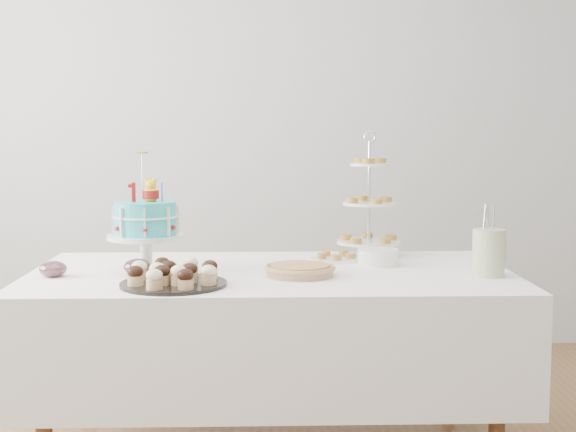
{
  "coord_description": "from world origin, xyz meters",
  "views": [
    {
      "loc": [
        -0.03,
        -2.87,
        1.33
      ],
      "look_at": [
        0.07,
        0.3,
        0.99
      ],
      "focal_mm": 50.0,
      "sensor_mm": 36.0,
      "label": 1
    }
  ],
  "objects_px": {
    "tiered_stand": "(369,204)",
    "jam_bowl_b": "(137,267)",
    "birthday_cake": "(146,239)",
    "jam_bowl_a": "(53,269)",
    "table": "(271,326)",
    "utensil_pitcher": "(489,251)",
    "plate_stack": "(378,257)",
    "pastry_plate": "(336,257)",
    "pie": "(300,269)",
    "cupcake_tray": "(173,274)"
  },
  "relations": [
    {
      "from": "tiered_stand",
      "to": "jam_bowl_b",
      "type": "height_order",
      "value": "tiered_stand"
    },
    {
      "from": "birthday_cake",
      "to": "jam_bowl_a",
      "type": "height_order",
      "value": "birthday_cake"
    },
    {
      "from": "table",
      "to": "tiered_stand",
      "type": "height_order",
      "value": "tiered_stand"
    },
    {
      "from": "jam_bowl_a",
      "to": "utensil_pitcher",
      "type": "height_order",
      "value": "utensil_pitcher"
    },
    {
      "from": "birthday_cake",
      "to": "plate_stack",
      "type": "bearing_deg",
      "value": -0.59
    },
    {
      "from": "plate_stack",
      "to": "jam_bowl_a",
      "type": "distance_m",
      "value": 1.31
    },
    {
      "from": "pastry_plate",
      "to": "pie",
      "type": "bearing_deg",
      "value": -115.03
    },
    {
      "from": "plate_stack",
      "to": "jam_bowl_a",
      "type": "height_order",
      "value": "plate_stack"
    },
    {
      "from": "birthday_cake",
      "to": "pastry_plate",
      "type": "height_order",
      "value": "birthday_cake"
    },
    {
      "from": "birthday_cake",
      "to": "jam_bowl_a",
      "type": "relative_size",
      "value": 4.53
    },
    {
      "from": "table",
      "to": "birthday_cake",
      "type": "distance_m",
      "value": 0.62
    },
    {
      "from": "plate_stack",
      "to": "jam_bowl_b",
      "type": "distance_m",
      "value": 0.99
    },
    {
      "from": "tiered_stand",
      "to": "jam_bowl_a",
      "type": "relative_size",
      "value": 5.32
    },
    {
      "from": "birthday_cake",
      "to": "tiered_stand",
      "type": "bearing_deg",
      "value": 13.72
    },
    {
      "from": "cupcake_tray",
      "to": "pastry_plate",
      "type": "relative_size",
      "value": 1.74
    },
    {
      "from": "birthday_cake",
      "to": "pastry_plate",
      "type": "xyz_separation_m",
      "value": [
        0.78,
        0.23,
        -0.11
      ]
    },
    {
      "from": "pastry_plate",
      "to": "jam_bowl_a",
      "type": "relative_size",
      "value": 2.13
    },
    {
      "from": "birthday_cake",
      "to": "cupcake_tray",
      "type": "xyz_separation_m",
      "value": [
        0.14,
        -0.32,
        -0.09
      ]
    },
    {
      "from": "cupcake_tray",
      "to": "jam_bowl_a",
      "type": "xyz_separation_m",
      "value": [
        -0.48,
        0.19,
        -0.01
      ]
    },
    {
      "from": "pie",
      "to": "utensil_pitcher",
      "type": "distance_m",
      "value": 0.73
    },
    {
      "from": "tiered_stand",
      "to": "pastry_plate",
      "type": "bearing_deg",
      "value": -141.89
    },
    {
      "from": "tiered_stand",
      "to": "jam_bowl_b",
      "type": "xyz_separation_m",
      "value": [
        -0.97,
        -0.45,
        -0.2
      ]
    },
    {
      "from": "birthday_cake",
      "to": "plate_stack",
      "type": "xyz_separation_m",
      "value": [
        0.95,
        0.1,
        -0.1
      ]
    },
    {
      "from": "jam_bowl_a",
      "to": "pastry_plate",
      "type": "bearing_deg",
      "value": 17.73
    },
    {
      "from": "birthday_cake",
      "to": "table",
      "type": "bearing_deg",
      "value": -10.18
    },
    {
      "from": "birthday_cake",
      "to": "tiered_stand",
      "type": "distance_m",
      "value": 1.01
    },
    {
      "from": "jam_bowl_b",
      "to": "utensil_pitcher",
      "type": "distance_m",
      "value": 1.37
    },
    {
      "from": "jam_bowl_b",
      "to": "jam_bowl_a",
      "type": "bearing_deg",
      "value": -173.69
    },
    {
      "from": "jam_bowl_a",
      "to": "utensil_pitcher",
      "type": "bearing_deg",
      "value": -1.12
    },
    {
      "from": "cupcake_tray",
      "to": "birthday_cake",
      "type": "bearing_deg",
      "value": 113.99
    },
    {
      "from": "pastry_plate",
      "to": "jam_bowl_b",
      "type": "height_order",
      "value": "jam_bowl_b"
    },
    {
      "from": "table",
      "to": "plate_stack",
      "type": "xyz_separation_m",
      "value": [
        0.45,
        0.13,
        0.26
      ]
    },
    {
      "from": "table",
      "to": "plate_stack",
      "type": "height_order",
      "value": "plate_stack"
    },
    {
      "from": "table",
      "to": "pie",
      "type": "distance_m",
      "value": 0.3
    },
    {
      "from": "jam_bowl_a",
      "to": "jam_bowl_b",
      "type": "relative_size",
      "value": 0.97
    },
    {
      "from": "pie",
      "to": "pastry_plate",
      "type": "relative_size",
      "value": 1.24
    },
    {
      "from": "jam_bowl_b",
      "to": "utensil_pitcher",
      "type": "bearing_deg",
      "value": -2.86
    },
    {
      "from": "table",
      "to": "birthday_cake",
      "type": "relative_size",
      "value": 4.04
    },
    {
      "from": "cupcake_tray",
      "to": "jam_bowl_a",
      "type": "relative_size",
      "value": 3.71
    },
    {
      "from": "table",
      "to": "birthday_cake",
      "type": "bearing_deg",
      "value": 176.61
    },
    {
      "from": "cupcake_tray",
      "to": "utensil_pitcher",
      "type": "distance_m",
      "value": 1.21
    },
    {
      "from": "birthday_cake",
      "to": "pastry_plate",
      "type": "bearing_deg",
      "value": 9.4
    },
    {
      "from": "tiered_stand",
      "to": "utensil_pitcher",
      "type": "distance_m",
      "value": 0.67
    },
    {
      "from": "cupcake_tray",
      "to": "plate_stack",
      "type": "relative_size",
      "value": 2.26
    },
    {
      "from": "cupcake_tray",
      "to": "pie",
      "type": "xyz_separation_m",
      "value": [
        0.47,
        0.18,
        -0.02
      ]
    },
    {
      "from": "pie",
      "to": "pastry_plate",
      "type": "bearing_deg",
      "value": 64.97
    },
    {
      "from": "birthday_cake",
      "to": "jam_bowl_b",
      "type": "height_order",
      "value": "birthday_cake"
    },
    {
      "from": "birthday_cake",
      "to": "cupcake_tray",
      "type": "distance_m",
      "value": 0.36
    },
    {
      "from": "pie",
      "to": "jam_bowl_b",
      "type": "height_order",
      "value": "jam_bowl_b"
    },
    {
      "from": "cupcake_tray",
      "to": "utensil_pitcher",
      "type": "xyz_separation_m",
      "value": [
        1.2,
        0.16,
        0.06
      ]
    }
  ]
}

